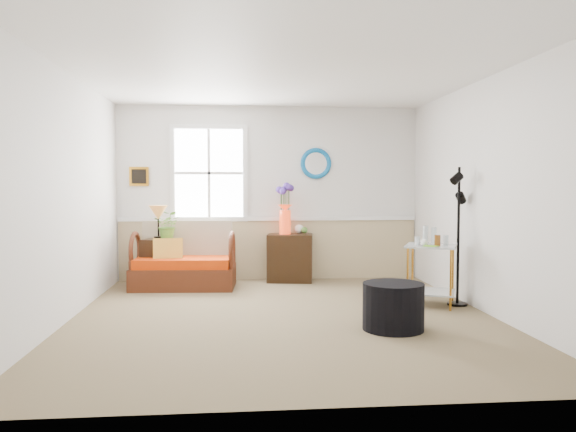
{
  "coord_description": "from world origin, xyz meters",
  "views": [
    {
      "loc": [
        -0.5,
        -5.93,
        1.4
      ],
      "look_at": [
        0.11,
        0.62,
        1.06
      ],
      "focal_mm": 35.0,
      "sensor_mm": 36.0,
      "label": 1
    }
  ],
  "objects": [
    {
      "name": "window",
      "position": [
        -0.9,
        2.47,
        1.6
      ],
      "size": [
        1.14,
        0.06,
        1.44
      ],
      "primitive_type": null,
      "color": "white",
      "rests_on": "walls"
    },
    {
      "name": "lamp_stand",
      "position": [
        -1.6,
        2.03,
        0.33
      ],
      "size": [
        0.48,
        0.48,
        0.67
      ],
      "primitive_type": null,
      "rotation": [
        0.0,
        0.0,
        -0.34
      ],
      "color": "black",
      "rests_on": "floor"
    },
    {
      "name": "loveseat",
      "position": [
        -1.22,
        1.88,
        0.45
      ],
      "size": [
        1.44,
        0.87,
        0.91
      ],
      "primitive_type": null,
      "rotation": [
        0.0,
        0.0,
        -0.06
      ],
      "color": "#5B2715",
      "rests_on": "floor"
    },
    {
      "name": "mirror",
      "position": [
        0.7,
        2.48,
        1.75
      ],
      "size": [
        0.47,
        0.07,
        0.47
      ],
      "primitive_type": "torus",
      "rotation": [
        1.57,
        0.0,
        0.0
      ],
      "color": "#1582C7",
      "rests_on": "walls"
    },
    {
      "name": "potted_plant",
      "position": [
        -1.45,
        2.0,
        0.82
      ],
      "size": [
        0.42,
        0.45,
        0.31
      ],
      "primitive_type": "imported",
      "rotation": [
        0.0,
        0.0,
        -0.17
      ],
      "color": "#4D7E30",
      "rests_on": "lamp_stand"
    },
    {
      "name": "ottoman",
      "position": [
        1.03,
        -0.62,
        0.23
      ],
      "size": [
        0.76,
        0.76,
        0.46
      ],
      "primitive_type": "cylinder",
      "rotation": [
        0.0,
        0.0,
        0.34
      ],
      "color": "black",
      "rests_on": "floor"
    },
    {
      "name": "cabinet",
      "position": [
        0.29,
        2.26,
        0.35
      ],
      "size": [
        0.71,
        0.52,
        0.7
      ],
      "primitive_type": null,
      "rotation": [
        0.0,
        0.0,
        -0.15
      ],
      "color": "black",
      "rests_on": "floor"
    },
    {
      "name": "ceiling",
      "position": [
        0.0,
        0.0,
        2.6
      ],
      "size": [
        4.5,
        5.0,
        0.01
      ],
      "primitive_type": "cube",
      "color": "white",
      "rests_on": "walls"
    },
    {
      "name": "table_lamp",
      "position": [
        -1.59,
        2.02,
        0.9
      ],
      "size": [
        0.33,
        0.33,
        0.47
      ],
      "primitive_type": null,
      "rotation": [
        0.0,
        0.0,
        -0.37
      ],
      "color": "#B66F30",
      "rests_on": "lamp_stand"
    },
    {
      "name": "picture",
      "position": [
        -1.92,
        2.48,
        1.55
      ],
      "size": [
        0.28,
        0.03,
        0.28
      ],
      "primitive_type": "cube",
      "color": "#AC6F19",
      "rests_on": "walls"
    },
    {
      "name": "wainscot",
      "position": [
        0.0,
        2.48,
        0.45
      ],
      "size": [
        4.46,
        0.02,
        0.9
      ],
      "primitive_type": "cube",
      "color": "tan",
      "rests_on": "walls"
    },
    {
      "name": "walls",
      "position": [
        0.0,
        0.0,
        1.3
      ],
      "size": [
        4.51,
        5.01,
        2.6
      ],
      "color": "silver",
      "rests_on": "floor"
    },
    {
      "name": "side_table",
      "position": [
        1.78,
        0.44,
        0.36
      ],
      "size": [
        0.75,
        0.75,
        0.72
      ],
      "primitive_type": null,
      "rotation": [
        0.0,
        0.0,
        -0.42
      ],
      "color": "#B27320",
      "rests_on": "floor"
    },
    {
      "name": "tabletop_items",
      "position": [
        1.78,
        0.42,
        0.83
      ],
      "size": [
        0.51,
        0.51,
        0.22
      ],
      "primitive_type": null,
      "rotation": [
        0.0,
        0.0,
        -0.71
      ],
      "color": "silver",
      "rests_on": "side_table"
    },
    {
      "name": "throw_pillow",
      "position": [
        -1.43,
        1.8,
        0.49
      ],
      "size": [
        0.4,
        0.14,
        0.4
      ],
      "primitive_type": null,
      "rotation": [
        0.0,
        0.0,
        0.1
      ],
      "color": "orange",
      "rests_on": "loveseat"
    },
    {
      "name": "floor_lamp",
      "position": [
        2.1,
        0.42,
        0.82
      ],
      "size": [
        0.31,
        0.31,
        1.63
      ],
      "primitive_type": null,
      "rotation": [
        0.0,
        0.0,
        0.37
      ],
      "color": "black",
      "rests_on": "floor"
    },
    {
      "name": "flower_vase",
      "position": [
        0.22,
        2.29,
        1.07
      ],
      "size": [
        0.27,
        0.27,
        0.73
      ],
      "primitive_type": null,
      "rotation": [
        0.0,
        0.0,
        -0.31
      ],
      "color": "red",
      "rests_on": "cabinet"
    },
    {
      "name": "chair_rail",
      "position": [
        0.0,
        2.47,
        0.92
      ],
      "size": [
        4.46,
        0.04,
        0.06
      ],
      "primitive_type": "cube",
      "color": "white",
      "rests_on": "walls"
    },
    {
      "name": "floor",
      "position": [
        0.0,
        0.0,
        0.0
      ],
      "size": [
        4.5,
        5.0,
        0.01
      ],
      "primitive_type": "cube",
      "color": "brown",
      "rests_on": "ground"
    }
  ]
}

